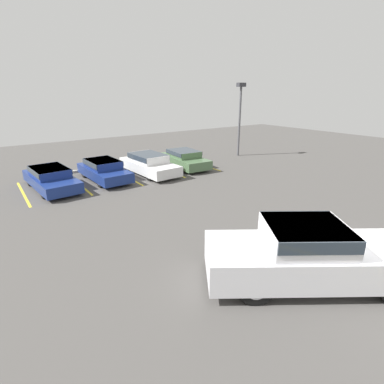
{
  "coord_description": "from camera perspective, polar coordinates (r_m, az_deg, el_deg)",
  "views": [
    {
      "loc": [
        -7.4,
        -3.53,
        5.04
      ],
      "look_at": [
        -0.52,
        6.22,
        1.0
      ],
      "focal_mm": 28.0,
      "sensor_mm": 36.0,
      "label": 1
    }
  ],
  "objects": [
    {
      "name": "ground_plane",
      "position": [
        9.63,
        25.56,
        -14.93
      ],
      "size": [
        60.0,
        60.0,
        0.0
      ],
      "primitive_type": "plane",
      "color": "#4C4947"
    },
    {
      "name": "stall_stripe_a",
      "position": [
        17.75,
        -29.45,
        -0.27
      ],
      "size": [
        0.12,
        4.74,
        0.01
      ],
      "primitive_type": "cube",
      "color": "yellow",
      "rests_on": "ground_plane"
    },
    {
      "name": "stall_stripe_b",
      "position": [
        18.18,
        -20.64,
        1.39
      ],
      "size": [
        0.12,
        4.74,
        0.01
      ],
      "primitive_type": "cube",
      "color": "yellow",
      "rests_on": "ground_plane"
    },
    {
      "name": "stall_stripe_c",
      "position": [
        19.03,
        -12.41,
        2.91
      ],
      "size": [
        0.12,
        4.74,
        0.01
      ],
      "primitive_type": "cube",
      "color": "yellow",
      "rests_on": "ground_plane"
    },
    {
      "name": "stall_stripe_d",
      "position": [
        20.24,
        -5.01,
        4.22
      ],
      "size": [
        0.12,
        4.74,
        0.01
      ],
      "primitive_type": "cube",
      "color": "yellow",
      "rests_on": "ground_plane"
    },
    {
      "name": "stall_stripe_e",
      "position": [
        21.76,
        1.47,
        5.31
      ],
      "size": [
        0.12,
        4.74,
        0.01
      ],
      "primitive_type": "cube",
      "color": "yellow",
      "rests_on": "ground_plane"
    },
    {
      "name": "pickup_truck",
      "position": [
        8.88,
        22.26,
        -10.89
      ],
      "size": [
        5.94,
        4.93,
        1.73
      ],
      "rotation": [
        0.0,
        0.0,
        -0.59
      ],
      "color": "silver",
      "rests_on": "ground_plane"
    },
    {
      "name": "parked_sedan_a",
      "position": [
        17.81,
        -25.31,
        2.51
      ],
      "size": [
        2.19,
        4.84,
        1.16
      ],
      "rotation": [
        0.0,
        0.0,
        -1.48
      ],
      "color": "navy",
      "rests_on": "ground_plane"
    },
    {
      "name": "parked_sedan_b",
      "position": [
        18.51,
        -16.47,
        4.18
      ],
      "size": [
        1.95,
        4.46,
        1.2
      ],
      "rotation": [
        0.0,
        0.0,
        -1.52
      ],
      "color": "navy",
      "rests_on": "ground_plane"
    },
    {
      "name": "parked_sedan_c",
      "position": [
        19.32,
        -8.2,
        5.45
      ],
      "size": [
        2.1,
        4.84,
        1.27
      ],
      "rotation": [
        0.0,
        0.0,
        -1.52
      ],
      "color": "silver",
      "rests_on": "ground_plane"
    },
    {
      "name": "parked_sedan_d",
      "position": [
        20.81,
        -1.5,
        6.44
      ],
      "size": [
        2.09,
        4.42,
        1.18
      ],
      "rotation": [
        0.0,
        0.0,
        -1.64
      ],
      "color": "#4C6B47",
      "rests_on": "ground_plane"
    },
    {
      "name": "light_post",
      "position": [
        24.66,
        9.13,
        15.12
      ],
      "size": [
        0.7,
        0.36,
        5.64
      ],
      "color": "#515156",
      "rests_on": "ground_plane"
    },
    {
      "name": "traffic_cone",
      "position": [
        13.08,
        23.8,
        -4.58
      ],
      "size": [
        0.45,
        0.45,
        0.49
      ],
      "color": "black",
      "rests_on": "ground_plane"
    },
    {
      "name": "wheel_stop_curb",
      "position": [
        20.88,
        -21.88,
        3.57
      ],
      "size": [
        1.82,
        0.2,
        0.14
      ],
      "primitive_type": "cube",
      "color": "#B7B2A8",
      "rests_on": "ground_plane"
    }
  ]
}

